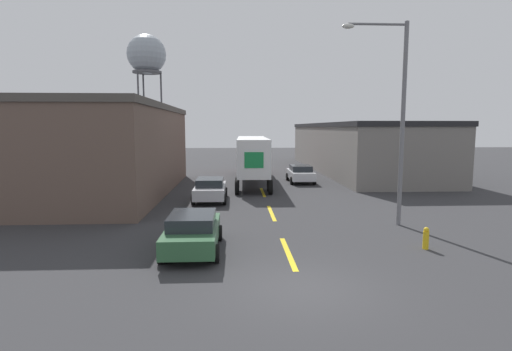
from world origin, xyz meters
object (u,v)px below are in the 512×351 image
Objects in this scene: street_lamp at (396,110)px; fire_hydrant at (426,238)px; semi_truck at (252,155)px; parked_car_right_far at (301,173)px; water_tower at (147,55)px; parked_car_left_near at (193,231)px; parked_car_left_far at (210,189)px.

street_lamp reaches higher than fire_hydrant.
parked_car_right_far is at bearing -7.93° from semi_truck.
street_lamp is at bearing -65.92° from water_tower.
parked_car_left_near is 55.55m from water_tower.
water_tower is at bearing 106.84° from parked_car_left_far.
parked_car_right_far reaches higher than fire_hydrant.
street_lamp is at bearing -36.80° from parked_car_left_far.
parked_car_right_far and parked_car_left_near have the same top height.
street_lamp is at bearing 21.86° from parked_car_left_near.
water_tower is (-19.64, 33.32, 15.31)m from parked_car_right_far.
semi_truck is 3.46× the size of parked_car_left_far.
water_tower reaches higher than parked_car_left_far.
parked_car_left_far is 0.22× the size of water_tower.
semi_truck is at bearing -64.54° from water_tower.
fire_hydrant is (8.84, -10.53, -0.34)m from parked_car_left_far.
street_lamp is (9.01, -6.74, 4.63)m from parked_car_left_far.
water_tower is 53.95m from street_lamp.
parked_car_left_far is at bearing 90.00° from parked_car_left_near.
parked_car_right_far is 1.00× the size of parked_car_left_far.
street_lamp reaches higher than parked_car_left_far.
parked_car_left_far is (-7.07, -8.22, 0.00)m from parked_car_right_far.
semi_truck reaches higher than parked_car_left_near.
water_tower is at bearing 112.35° from fire_hydrant.
parked_car_left_far is 46.02m from water_tower.
parked_car_right_far is 5.11× the size of fire_hydrant.
parked_car_left_near is at bearing -90.00° from parked_car_left_far.
semi_truck is 20.36m from fire_hydrant.
semi_truck is at bearing 106.79° from fire_hydrant.
street_lamp is at bearing -82.62° from parked_car_right_far.
parked_car_left_near is 0.46× the size of street_lamp.
semi_truck is 17.02m from street_lamp.
parked_car_left_near is 10.76m from street_lamp.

